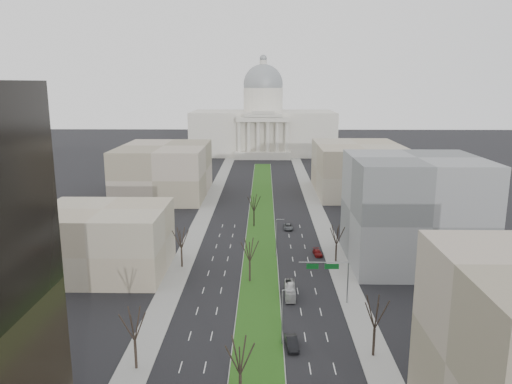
# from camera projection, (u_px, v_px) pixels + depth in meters

# --- Properties ---
(ground) EXTENTS (600.00, 600.00, 0.00)m
(ground) POSITION_uv_depth(u_px,v_px,m) (261.00, 227.00, 140.92)
(ground) COLOR black
(ground) RESTS_ON ground
(median) EXTENTS (8.00, 222.03, 0.20)m
(median) POSITION_uv_depth(u_px,v_px,m) (261.00, 227.00, 139.91)
(median) COLOR #999993
(median) RESTS_ON ground
(sidewalk_left) EXTENTS (5.00, 330.00, 0.15)m
(sidewalk_left) POSITION_uv_depth(u_px,v_px,m) (186.00, 256.00, 116.78)
(sidewalk_left) COLOR gray
(sidewalk_left) RESTS_ON ground
(sidewalk_right) EXTENTS (5.00, 330.00, 0.15)m
(sidewalk_right) POSITION_uv_depth(u_px,v_px,m) (335.00, 257.00, 116.19)
(sidewalk_right) COLOR gray
(sidewalk_right) RESTS_ON ground
(capitol) EXTENTS (80.00, 46.00, 55.00)m
(capitol) POSITION_uv_depth(u_px,v_px,m) (263.00, 125.00, 283.50)
(capitol) COLOR beige
(capitol) RESTS_ON ground
(building_beige_left) EXTENTS (26.00, 22.00, 14.00)m
(building_beige_left) POSITION_uv_depth(u_px,v_px,m) (105.00, 241.00, 105.79)
(building_beige_left) COLOR tan
(building_beige_left) RESTS_ON ground
(building_grey_right) EXTENTS (28.00, 26.00, 24.00)m
(building_grey_right) POSITION_uv_depth(u_px,v_px,m) (413.00, 211.00, 110.43)
(building_grey_right) COLOR slate
(building_grey_right) RESTS_ON ground
(building_far_left) EXTENTS (30.00, 40.00, 18.00)m
(building_far_left) POSITION_uv_depth(u_px,v_px,m) (164.00, 171.00, 178.64)
(building_far_left) COLOR gray
(building_far_left) RESTS_ON ground
(building_far_right) EXTENTS (30.00, 40.00, 18.00)m
(building_far_right) POSITION_uv_depth(u_px,v_px,m) (358.00, 169.00, 182.35)
(building_far_right) COLOR tan
(building_far_right) RESTS_ON ground
(tree_left_mid) EXTENTS (5.40, 5.40, 9.72)m
(tree_left_mid) POSITION_uv_depth(u_px,v_px,m) (134.00, 324.00, 69.39)
(tree_left_mid) COLOR black
(tree_left_mid) RESTS_ON ground
(tree_left_far) EXTENTS (5.28, 5.28, 9.50)m
(tree_left_far) POSITION_uv_depth(u_px,v_px,m) (181.00, 237.00, 108.49)
(tree_left_far) COLOR black
(tree_left_far) RESTS_ON ground
(tree_right_mid) EXTENTS (5.52, 5.52, 9.94)m
(tree_right_mid) POSITION_uv_depth(u_px,v_px,m) (375.00, 312.00, 72.69)
(tree_right_mid) COLOR black
(tree_right_mid) RESTS_ON ground
(tree_right_far) EXTENTS (5.04, 5.04, 9.07)m
(tree_right_far) POSITION_uv_depth(u_px,v_px,m) (337.00, 234.00, 111.88)
(tree_right_far) COLOR black
(tree_right_far) RESTS_ON ground
(tree_median_a) EXTENTS (5.40, 5.40, 9.72)m
(tree_median_a) POSITION_uv_depth(u_px,v_px,m) (240.00, 355.00, 61.32)
(tree_median_a) COLOR black
(tree_median_a) RESTS_ON ground
(tree_median_b) EXTENTS (5.40, 5.40, 9.72)m
(tree_median_b) POSITION_uv_depth(u_px,v_px,m) (250.00, 249.00, 100.39)
(tree_median_b) COLOR black
(tree_median_b) RESTS_ON ground
(tree_median_c) EXTENTS (5.40, 5.40, 9.72)m
(tree_median_c) POSITION_uv_depth(u_px,v_px,m) (254.00, 203.00, 139.45)
(tree_median_c) COLOR black
(tree_median_c) RESTS_ON ground
(streetlamp_median_b) EXTENTS (1.90, 0.20, 9.16)m
(streetlamp_median_b) POSITION_uv_depth(u_px,v_px,m) (282.00, 316.00, 76.35)
(streetlamp_median_b) COLOR gray
(streetlamp_median_b) RESTS_ON ground
(streetlamp_median_c) EXTENTS (1.90, 0.20, 9.16)m
(streetlamp_median_c) POSITION_uv_depth(u_px,v_px,m) (276.00, 237.00, 115.41)
(streetlamp_median_c) COLOR gray
(streetlamp_median_c) RESTS_ON ground
(mast_arm_signs) EXTENTS (9.12, 0.24, 8.09)m
(mast_arm_signs) POSITION_uv_depth(u_px,v_px,m) (333.00, 272.00, 90.58)
(mast_arm_signs) COLOR gray
(mast_arm_signs) RESTS_ON ground
(car_black) EXTENTS (2.14, 5.05, 1.62)m
(car_black) POSITION_uv_depth(u_px,v_px,m) (292.00, 343.00, 76.42)
(car_black) COLOR black
(car_black) RESTS_ON ground
(car_red) EXTENTS (2.23, 4.55, 1.27)m
(car_red) POSITION_uv_depth(u_px,v_px,m) (318.00, 253.00, 117.37)
(car_red) COLOR maroon
(car_red) RESTS_ON ground
(car_grey_far) EXTENTS (2.44, 5.15, 1.42)m
(car_grey_far) POSITION_uv_depth(u_px,v_px,m) (288.00, 227.00, 138.28)
(car_grey_far) COLOR #4E5156
(car_grey_far) RESTS_ON ground
(box_van) EXTENTS (1.98, 8.04, 2.23)m
(box_van) POSITION_uv_depth(u_px,v_px,m) (290.00, 290.00, 94.88)
(box_van) COLOR silver
(box_van) RESTS_ON ground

